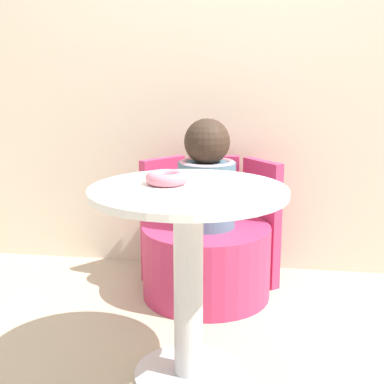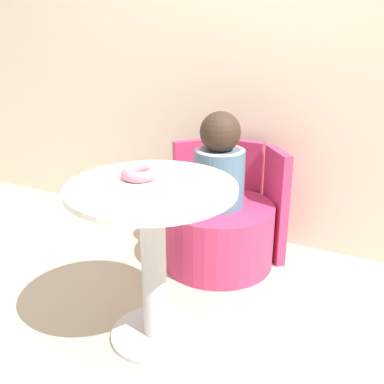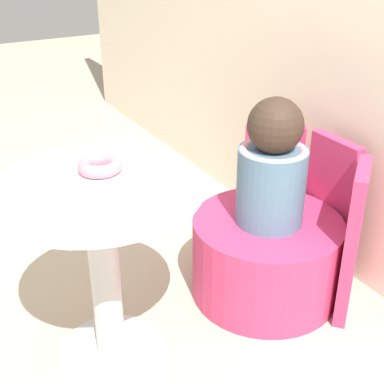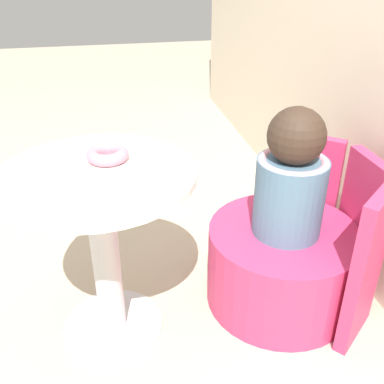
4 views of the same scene
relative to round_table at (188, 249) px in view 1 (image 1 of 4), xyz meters
name	(u,v)px [view 1 (image 1 of 4)]	position (x,y,z in m)	size (l,w,h in m)	color
ground_plane	(211,372)	(0.08, 0.03, -0.49)	(12.00, 12.00, 0.00)	#B7A88E
back_wall	(237,47)	(0.08, 1.16, 0.71)	(6.00, 0.06, 2.40)	beige
round_table	(188,249)	(0.00, 0.00, 0.00)	(0.68, 0.68, 0.70)	silver
tub_chair	(206,261)	(-0.02, 0.72, -0.31)	(0.62, 0.62, 0.35)	#C63360
booth_backrest	(212,218)	(-0.02, 0.97, -0.17)	(0.72, 0.26, 0.64)	#C63360
child_figure	(207,178)	(-0.02, 0.72, 0.10)	(0.27, 0.27, 0.52)	slate
donut	(167,178)	(-0.08, 0.04, 0.24)	(0.15, 0.15, 0.04)	pink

